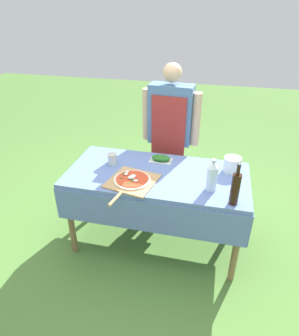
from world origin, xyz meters
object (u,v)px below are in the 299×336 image
(person_cook, at_px, (170,129))
(water_bottle, at_px, (212,176))
(prep_table, at_px, (157,183))
(oil_bottle, at_px, (235,188))
(herb_container, at_px, (161,158))
(pizza_on_peel, at_px, (132,181))
(mixing_tub, at_px, (232,165))
(sauce_jar, at_px, (112,160))

(person_cook, bearing_deg, water_bottle, 125.02)
(water_bottle, bearing_deg, prep_table, 162.13)
(oil_bottle, distance_m, herb_container, 0.80)
(pizza_on_peel, xyz_separation_m, mixing_tub, (0.76, 0.36, 0.05))
(water_bottle, distance_m, herb_container, 0.59)
(sauce_jar, bearing_deg, mixing_tub, 6.75)
(person_cook, bearing_deg, prep_table, 94.06)
(oil_bottle, xyz_separation_m, mixing_tub, (-0.01, 0.46, -0.06))
(person_cook, distance_m, herb_container, 0.40)
(prep_table, distance_m, sauce_jar, 0.43)
(prep_table, distance_m, oil_bottle, 0.70)
(herb_container, relative_size, mixing_tub, 1.41)
(water_bottle, bearing_deg, herb_container, 141.59)
(person_cook, bearing_deg, sauce_jar, 57.06)
(pizza_on_peel, relative_size, oil_bottle, 1.74)
(mixing_tub, relative_size, sauce_jar, 1.42)
(person_cook, bearing_deg, oil_bottle, 128.56)
(person_cook, bearing_deg, herb_container, 91.92)
(pizza_on_peel, xyz_separation_m, water_bottle, (0.61, 0.04, 0.11))
(oil_bottle, bearing_deg, water_bottle, 138.56)
(person_cook, height_order, water_bottle, person_cook)
(pizza_on_peel, distance_m, mixing_tub, 0.84)
(pizza_on_peel, height_order, mixing_tub, mixing_tub)
(oil_bottle, bearing_deg, person_cook, 124.38)
(prep_table, distance_m, water_bottle, 0.51)
(person_cook, distance_m, pizza_on_peel, 0.81)
(person_cook, relative_size, oil_bottle, 4.73)
(pizza_on_peel, height_order, sauce_jar, sauce_jar)
(mixing_tub, bearing_deg, herb_container, 175.82)
(oil_bottle, xyz_separation_m, herb_container, (-0.62, 0.50, -0.10))
(prep_table, xyz_separation_m, pizza_on_peel, (-0.16, -0.18, 0.11))
(herb_container, xyz_separation_m, mixing_tub, (0.61, -0.04, 0.04))
(pizza_on_peel, height_order, herb_container, herb_container)
(person_cook, distance_m, water_bottle, 0.86)
(pizza_on_peel, relative_size, sauce_jar, 5.58)
(person_cook, xyz_separation_m, pizza_on_peel, (-0.17, -0.78, -0.14))
(mixing_tub, xyz_separation_m, sauce_jar, (-1.00, -0.12, -0.02))
(oil_bottle, relative_size, sauce_jar, 3.20)
(herb_container, height_order, sauce_jar, sauce_jar)
(pizza_on_peel, bearing_deg, herb_container, 80.48)
(person_cook, xyz_separation_m, sauce_jar, (-0.41, -0.54, -0.11))
(water_bottle, distance_m, sauce_jar, 0.87)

